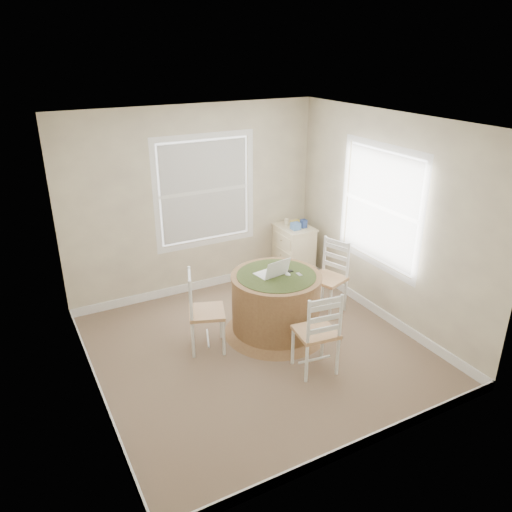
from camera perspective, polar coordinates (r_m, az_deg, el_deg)
room at (r=5.52m, az=0.85°, el=1.90°), size 3.64×3.64×2.64m
round_table at (r=6.05m, az=2.29°, el=-5.23°), size 1.26×1.26×0.78m
chair_left at (r=5.76m, az=-5.66°, el=-6.35°), size 0.52×0.53×0.95m
chair_near at (r=5.40m, az=6.86°, el=-8.57°), size 0.47×0.45×0.95m
chair_right at (r=6.57m, az=8.16°, el=-2.55°), size 0.52×0.53×0.95m
laptop at (r=5.89m, az=1.83°, el=-1.88°), size 0.38×0.35×0.24m
mouse at (r=5.91m, az=3.61°, el=-2.07°), size 0.06×0.10×0.03m
phone at (r=5.93m, az=4.94°, el=-2.13°), size 0.05×0.09×0.02m
keys at (r=5.99m, az=3.94°, el=-1.78°), size 0.06×0.05×0.02m
corner_chest at (r=7.52m, az=4.31°, el=0.48°), size 0.46×0.61×0.81m
tissue_box at (r=7.24m, az=4.55°, el=3.41°), size 0.12×0.12×0.10m
box_yellow at (r=7.45m, az=4.56°, el=3.83°), size 0.15×0.10×0.06m
box_blue at (r=7.33m, az=5.52°, el=3.69°), size 0.08×0.08×0.12m
cup_cream at (r=7.44m, az=3.48°, el=3.94°), size 0.07×0.07×0.09m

